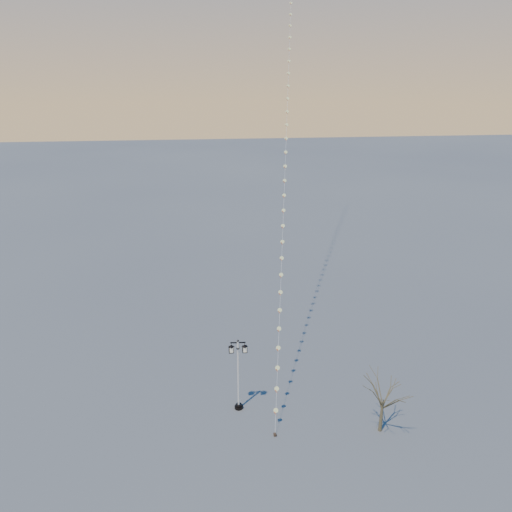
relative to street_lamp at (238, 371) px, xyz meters
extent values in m
plane|color=#585A59|center=(-0.17, -3.64, -2.83)|extent=(300.00, 300.00, 0.00)
cylinder|color=black|center=(0.00, 0.00, -2.75)|extent=(0.57, 0.57, 0.16)
cylinder|color=black|center=(0.00, 0.00, -2.60)|extent=(0.41, 0.41, 0.14)
cylinder|color=white|center=(0.00, 0.00, -0.14)|extent=(0.13, 0.13, 4.78)
cylinder|color=black|center=(0.00, 0.00, 1.69)|extent=(0.20, 0.20, 0.06)
cube|color=black|center=(0.00, 0.00, 2.09)|extent=(0.97, 0.13, 0.06)
sphere|color=black|center=(0.00, 0.00, 2.22)|extent=(0.14, 0.14, 0.14)
pyramid|color=black|center=(-0.43, 0.03, 1.94)|extent=(0.45, 0.45, 0.14)
cube|color=beige|center=(-0.43, 0.03, 1.63)|extent=(0.26, 0.26, 0.35)
cube|color=black|center=(-0.43, 0.03, 1.43)|extent=(0.30, 0.30, 0.04)
pyramid|color=black|center=(0.43, -0.03, 1.94)|extent=(0.45, 0.45, 0.14)
cube|color=beige|center=(0.43, -0.03, 1.63)|extent=(0.26, 0.26, 0.35)
cube|color=black|center=(0.43, -0.03, 1.43)|extent=(0.30, 0.30, 0.04)
cone|color=brown|center=(8.49, -3.27, -1.81)|extent=(0.24, 0.24, 2.05)
cylinder|color=#38281A|center=(1.95, -2.96, -2.74)|extent=(0.19, 0.19, 0.19)
cylinder|color=black|center=(1.95, -2.96, -2.71)|extent=(0.03, 0.03, 0.24)
cone|color=#FB5B21|center=(6.10, 17.72, 16.57)|extent=(0.08, 0.08, 0.27)
cylinder|color=white|center=(1.95, -2.96, -2.25)|extent=(0.02, 0.02, 0.78)
camera|label=1|loc=(-2.25, -27.63, 17.97)|focal=35.17mm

